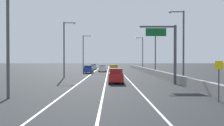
{
  "coord_description": "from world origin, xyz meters",
  "views": [
    {
      "loc": [
        -1.37,
        -4.12,
        3.08
      ],
      "look_at": [
        -0.94,
        49.9,
        2.41
      ],
      "focal_mm": 39.27,
      "sensor_mm": 36.0,
      "label": 1
    }
  ],
  "objects_px": {
    "speed_advisory_sign": "(219,78)",
    "car_blue_3": "(88,69)",
    "car_white_1": "(102,68)",
    "car_yellow_2": "(114,70)",
    "car_red_4": "(116,76)",
    "lamp_post_left_near": "(11,28)",
    "lamp_post_left_mid": "(66,45)",
    "lamp_post_right_third": "(154,48)",
    "car_silver_0": "(93,66)",
    "overhead_sign_gantry": "(169,47)",
    "lamp_post_right_second": "(182,41)",
    "lamp_post_right_fourth": "(142,51)",
    "lamp_post_left_far": "(84,51)"
  },
  "relations": [
    {
      "from": "lamp_post_right_fourth",
      "to": "car_blue_3",
      "type": "bearing_deg",
      "value": -135.76
    },
    {
      "from": "lamp_post_left_near",
      "to": "car_silver_0",
      "type": "height_order",
      "value": "lamp_post_left_near"
    },
    {
      "from": "car_yellow_2",
      "to": "lamp_post_right_third",
      "type": "bearing_deg",
      "value": 0.14
    },
    {
      "from": "lamp_post_left_near",
      "to": "lamp_post_left_mid",
      "type": "distance_m",
      "value": 22.97
    },
    {
      "from": "overhead_sign_gantry",
      "to": "lamp_post_right_fourth",
      "type": "bearing_deg",
      "value": 87.6
    },
    {
      "from": "car_red_4",
      "to": "car_yellow_2",
      "type": "bearing_deg",
      "value": 89.94
    },
    {
      "from": "speed_advisory_sign",
      "to": "car_white_1",
      "type": "distance_m",
      "value": 47.53
    },
    {
      "from": "car_silver_0",
      "to": "car_blue_3",
      "type": "xyz_separation_m",
      "value": [
        0.36,
        -22.79,
        -0.01
      ]
    },
    {
      "from": "lamp_post_left_mid",
      "to": "car_red_4",
      "type": "xyz_separation_m",
      "value": [
        8.48,
        -10.18,
        -4.62
      ]
    },
    {
      "from": "speed_advisory_sign",
      "to": "car_red_4",
      "type": "height_order",
      "value": "speed_advisory_sign"
    },
    {
      "from": "overhead_sign_gantry",
      "to": "car_blue_3",
      "type": "bearing_deg",
      "value": 115.79
    },
    {
      "from": "lamp_post_left_near",
      "to": "speed_advisory_sign",
      "type": "bearing_deg",
      "value": -5.96
    },
    {
      "from": "speed_advisory_sign",
      "to": "car_silver_0",
      "type": "bearing_deg",
      "value": 102.18
    },
    {
      "from": "overhead_sign_gantry",
      "to": "car_red_4",
      "type": "height_order",
      "value": "overhead_sign_gantry"
    },
    {
      "from": "lamp_post_right_fourth",
      "to": "overhead_sign_gantry",
      "type": "bearing_deg",
      "value": -92.4
    },
    {
      "from": "lamp_post_right_fourth",
      "to": "car_silver_0",
      "type": "distance_m",
      "value": 17.74
    },
    {
      "from": "speed_advisory_sign",
      "to": "car_blue_3",
      "type": "distance_m",
      "value": 41.31
    },
    {
      "from": "speed_advisory_sign",
      "to": "lamp_post_left_far",
      "type": "height_order",
      "value": "lamp_post_left_far"
    },
    {
      "from": "car_yellow_2",
      "to": "car_red_4",
      "type": "bearing_deg",
      "value": -90.06
    },
    {
      "from": "overhead_sign_gantry",
      "to": "lamp_post_left_far",
      "type": "xyz_separation_m",
      "value": [
        -14.45,
        34.41,
        0.88
      ]
    },
    {
      "from": "lamp_post_left_mid",
      "to": "speed_advisory_sign",
      "type": "bearing_deg",
      "value": -57.49
    },
    {
      "from": "lamp_post_right_third",
      "to": "lamp_post_left_mid",
      "type": "relative_size",
      "value": 1.0
    },
    {
      "from": "lamp_post_right_third",
      "to": "lamp_post_left_mid",
      "type": "distance_m",
      "value": 19.44
    },
    {
      "from": "lamp_post_right_second",
      "to": "car_blue_3",
      "type": "relative_size",
      "value": 2.02
    },
    {
      "from": "car_white_1",
      "to": "car_blue_3",
      "type": "xyz_separation_m",
      "value": [
        -3.03,
        -7.27,
        -0.02
      ]
    },
    {
      "from": "overhead_sign_gantry",
      "to": "lamp_post_right_fourth",
      "type": "distance_m",
      "value": 39.94
    },
    {
      "from": "lamp_post_right_second",
      "to": "lamp_post_right_third",
      "type": "relative_size",
      "value": 1.0
    },
    {
      "from": "overhead_sign_gantry",
      "to": "lamp_post_right_fourth",
      "type": "height_order",
      "value": "lamp_post_right_fourth"
    },
    {
      "from": "lamp_post_left_far",
      "to": "lamp_post_left_near",
      "type": "bearing_deg",
      "value": -91.15
    },
    {
      "from": "car_red_4",
      "to": "speed_advisory_sign",
      "type": "bearing_deg",
      "value": -63.47
    },
    {
      "from": "lamp_post_right_second",
      "to": "lamp_post_right_fourth",
      "type": "xyz_separation_m",
      "value": [
        -0.35,
        38.28,
        0.0
      ]
    },
    {
      "from": "lamp_post_right_fourth",
      "to": "car_silver_0",
      "type": "relative_size",
      "value": 2.04
    },
    {
      "from": "lamp_post_right_fourth",
      "to": "lamp_post_left_far",
      "type": "distance_m",
      "value": 17.03
    },
    {
      "from": "overhead_sign_gantry",
      "to": "lamp_post_right_third",
      "type": "distance_m",
      "value": 20.85
    },
    {
      "from": "lamp_post_left_near",
      "to": "lamp_post_left_mid",
      "type": "relative_size",
      "value": 1.0
    },
    {
      "from": "lamp_post_left_near",
      "to": "car_silver_0",
      "type": "xyz_separation_m",
      "value": [
        2.44,
        60.34,
        -4.66
      ]
    },
    {
      "from": "lamp_post_right_second",
      "to": "car_white_1",
      "type": "distance_m",
      "value": 34.04
    },
    {
      "from": "lamp_post_right_second",
      "to": "car_blue_3",
      "type": "height_order",
      "value": "lamp_post_right_second"
    },
    {
      "from": "overhead_sign_gantry",
      "to": "car_silver_0",
      "type": "xyz_separation_m",
      "value": [
        -12.94,
        48.81,
        -3.78
      ]
    },
    {
      "from": "car_white_1",
      "to": "car_red_4",
      "type": "height_order",
      "value": "car_red_4"
    },
    {
      "from": "speed_advisory_sign",
      "to": "lamp_post_right_second",
      "type": "distance_m",
      "value": 15.37
    },
    {
      "from": "speed_advisory_sign",
      "to": "car_yellow_2",
      "type": "relative_size",
      "value": 0.71
    },
    {
      "from": "lamp_post_right_third",
      "to": "car_silver_0",
      "type": "bearing_deg",
      "value": 117.73
    },
    {
      "from": "lamp_post_right_fourth",
      "to": "lamp_post_right_second",
      "type": "bearing_deg",
      "value": -89.47
    },
    {
      "from": "speed_advisory_sign",
      "to": "lamp_post_left_far",
      "type": "relative_size",
      "value": 0.31
    },
    {
      "from": "lamp_post_left_near",
      "to": "lamp_post_left_far",
      "type": "height_order",
      "value": "same"
    },
    {
      "from": "lamp_post_right_second",
      "to": "car_white_1",
      "type": "height_order",
      "value": "lamp_post_right_second"
    },
    {
      "from": "overhead_sign_gantry",
      "to": "lamp_post_right_second",
      "type": "relative_size",
      "value": 0.77
    },
    {
      "from": "car_silver_0",
      "to": "speed_advisory_sign",
      "type": "bearing_deg",
      "value": -77.82
    },
    {
      "from": "car_yellow_2",
      "to": "car_blue_3",
      "type": "height_order",
      "value": "car_yellow_2"
    }
  ]
}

